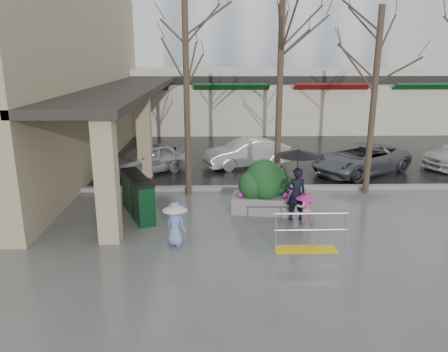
{
  "coord_description": "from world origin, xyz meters",
  "views": [
    {
      "loc": [
        -1.09,
        -11.59,
        4.92
      ],
      "look_at": [
        -0.77,
        1.33,
        1.3
      ],
      "focal_mm": 35.0,
      "sensor_mm": 36.0,
      "label": 1
    }
  ],
  "objects_px": {
    "handrail": "(309,236)",
    "child_pink": "(305,204)",
    "tree_mideast": "(378,56)",
    "tree_midwest": "(281,44)",
    "tree_west": "(186,49)",
    "planter": "(264,187)",
    "car_c": "(361,159)",
    "car_a": "(146,159)",
    "news_boxes": "(138,196)",
    "child_blue": "(175,220)",
    "car_b": "(247,153)",
    "woman": "(297,175)"
  },
  "relations": [
    {
      "from": "handrail",
      "to": "child_pink",
      "type": "height_order",
      "value": "child_pink"
    },
    {
      "from": "tree_mideast",
      "to": "child_blue",
      "type": "xyz_separation_m",
      "value": [
        -6.61,
        -4.4,
        -4.15
      ]
    },
    {
      "from": "planter",
      "to": "news_boxes",
      "type": "bearing_deg",
      "value": -176.31
    },
    {
      "from": "child_blue",
      "to": "tree_mideast",
      "type": "bearing_deg",
      "value": -111.89
    },
    {
      "from": "child_pink",
      "to": "child_blue",
      "type": "relative_size",
      "value": 0.91
    },
    {
      "from": "handrail",
      "to": "tree_mideast",
      "type": "distance_m",
      "value": 7.28
    },
    {
      "from": "child_pink",
      "to": "car_b",
      "type": "height_order",
      "value": "car_b"
    },
    {
      "from": "planter",
      "to": "car_c",
      "type": "xyz_separation_m",
      "value": [
        4.64,
        4.56,
        -0.19
      ]
    },
    {
      "from": "woman",
      "to": "car_b",
      "type": "relative_size",
      "value": 0.59
    },
    {
      "from": "handrail",
      "to": "car_b",
      "type": "relative_size",
      "value": 0.5
    },
    {
      "from": "car_c",
      "to": "tree_mideast",
      "type": "bearing_deg",
      "value": -45.1
    },
    {
      "from": "car_a",
      "to": "car_b",
      "type": "distance_m",
      "value": 4.48
    },
    {
      "from": "tree_midwest",
      "to": "child_blue",
      "type": "bearing_deg",
      "value": -126.94
    },
    {
      "from": "woman",
      "to": "planter",
      "type": "distance_m",
      "value": 1.32
    },
    {
      "from": "tree_west",
      "to": "child_pink",
      "type": "relative_size",
      "value": 6.19
    },
    {
      "from": "news_boxes",
      "to": "tree_west",
      "type": "bearing_deg",
      "value": 31.93
    },
    {
      "from": "tree_midwest",
      "to": "tree_mideast",
      "type": "relative_size",
      "value": 1.08
    },
    {
      "from": "tree_midwest",
      "to": "car_c",
      "type": "bearing_deg",
      "value": 33.95
    },
    {
      "from": "tree_midwest",
      "to": "planter",
      "type": "height_order",
      "value": "tree_midwest"
    },
    {
      "from": "child_blue",
      "to": "car_a",
      "type": "xyz_separation_m",
      "value": [
        -1.85,
        7.35,
        -0.08
      ]
    },
    {
      "from": "tree_midwest",
      "to": "car_c",
      "type": "distance_m",
      "value": 6.63
    },
    {
      "from": "car_a",
      "to": "car_c",
      "type": "bearing_deg",
      "value": 54.77
    },
    {
      "from": "tree_mideast",
      "to": "tree_midwest",
      "type": "bearing_deg",
      "value": 180.0
    },
    {
      "from": "woman",
      "to": "news_boxes",
      "type": "xyz_separation_m",
      "value": [
        -4.89,
        0.51,
        -0.77
      ]
    },
    {
      "from": "child_pink",
      "to": "news_boxes",
      "type": "xyz_separation_m",
      "value": [
        -5.1,
        0.88,
        0.03
      ]
    },
    {
      "from": "woman",
      "to": "news_boxes",
      "type": "bearing_deg",
      "value": -12.75
    },
    {
      "from": "child_blue",
      "to": "car_b",
      "type": "bearing_deg",
      "value": -72.29
    },
    {
      "from": "handrail",
      "to": "news_boxes",
      "type": "xyz_separation_m",
      "value": [
        -4.84,
        2.65,
        0.27
      ]
    },
    {
      "from": "woman",
      "to": "car_a",
      "type": "distance_m",
      "value": 7.81
    },
    {
      "from": "tree_midwest",
      "to": "child_blue",
      "type": "xyz_separation_m",
      "value": [
        -3.31,
        -4.4,
        -4.53
      ]
    },
    {
      "from": "child_blue",
      "to": "car_b",
      "type": "relative_size",
      "value": 0.31
    },
    {
      "from": "tree_mideast",
      "to": "car_a",
      "type": "distance_m",
      "value": 9.91
    },
    {
      "from": "handrail",
      "to": "tree_west",
      "type": "bearing_deg",
      "value": 124.99
    },
    {
      "from": "handrail",
      "to": "planter",
      "type": "relative_size",
      "value": 0.91
    },
    {
      "from": "woman",
      "to": "tree_mideast",
      "type": "bearing_deg",
      "value": -145.94
    },
    {
      "from": "news_boxes",
      "to": "car_c",
      "type": "xyz_separation_m",
      "value": [
        8.64,
        4.82,
        -0.02
      ]
    },
    {
      "from": "car_b",
      "to": "tree_west",
      "type": "bearing_deg",
      "value": -50.69
    },
    {
      "from": "tree_midwest",
      "to": "car_a",
      "type": "height_order",
      "value": "tree_midwest"
    },
    {
      "from": "tree_west",
      "to": "child_pink",
      "type": "distance_m",
      "value": 6.5
    },
    {
      "from": "planter",
      "to": "handrail",
      "type": "bearing_deg",
      "value": -73.77
    },
    {
      "from": "tree_west",
      "to": "tree_midwest",
      "type": "bearing_deg",
      "value": 0.0
    },
    {
      "from": "woman",
      "to": "child_blue",
      "type": "relative_size",
      "value": 1.87
    },
    {
      "from": "tree_midwest",
      "to": "news_boxes",
      "type": "distance_m",
      "value": 6.89
    },
    {
      "from": "planter",
      "to": "tree_mideast",
      "type": "bearing_deg",
      "value": 25.47
    },
    {
      "from": "child_pink",
      "to": "news_boxes",
      "type": "bearing_deg",
      "value": -12.67
    },
    {
      "from": "planter",
      "to": "car_c",
      "type": "relative_size",
      "value": 0.46
    },
    {
      "from": "tree_west",
      "to": "car_c",
      "type": "relative_size",
      "value": 1.5
    },
    {
      "from": "child_pink",
      "to": "tree_west",
      "type": "bearing_deg",
      "value": -42.82
    },
    {
      "from": "handrail",
      "to": "tree_west",
      "type": "distance_m",
      "value": 7.52
    },
    {
      "from": "tree_mideast",
      "to": "news_boxes",
      "type": "relative_size",
      "value": 2.79
    }
  ]
}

